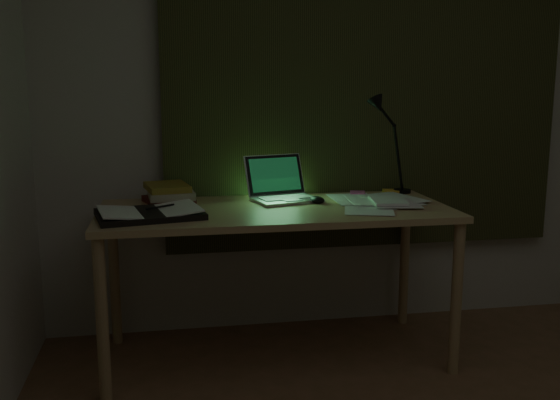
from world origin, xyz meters
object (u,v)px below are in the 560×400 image
at_px(desk, 276,284).
at_px(loose_papers, 376,202).
at_px(laptop, 287,179).
at_px(open_textbook, 150,213).
at_px(book_stack, 169,193).
at_px(desk_lamp, 404,147).

bearing_deg(desk, loose_papers, 0.26).
bearing_deg(loose_papers, laptop, 160.19).
relative_size(desk, loose_papers, 4.33).
xyz_separation_m(open_textbook, book_stack, (0.09, 0.32, 0.03)).
relative_size(laptop, open_textbook, 0.80).
relative_size(loose_papers, desk_lamp, 0.77).
distance_m(desk, book_stack, 0.69).
relative_size(open_textbook, loose_papers, 1.17).
height_order(laptop, loose_papers, laptop).
xyz_separation_m(desk, open_textbook, (-0.59, -0.11, 0.40)).
relative_size(desk, desk_lamp, 3.32).
relative_size(desk, book_stack, 6.47).
xyz_separation_m(laptop, desk_lamp, (0.67, 0.14, 0.14)).
distance_m(laptop, open_textbook, 0.73).
distance_m(desk, laptop, 0.53).
height_order(loose_papers, desk_lamp, desk_lamp).
bearing_deg(desk, laptop, 61.21).
relative_size(laptop, book_stack, 1.40).
relative_size(desk, laptop, 4.63).
bearing_deg(book_stack, loose_papers, -11.63).
bearing_deg(book_stack, laptop, -5.42).
relative_size(laptop, desk_lamp, 0.72).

